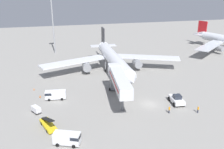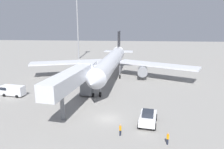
{
  "view_description": "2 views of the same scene",
  "coord_description": "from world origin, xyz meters",
  "px_view_note": "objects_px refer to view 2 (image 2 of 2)",
  "views": [
    {
      "loc": [
        -23.88,
        -48.22,
        26.66
      ],
      "look_at": [
        -4.54,
        17.94,
        2.26
      ],
      "focal_mm": 37.95,
      "sensor_mm": 36.0,
      "label": 1
    },
    {
      "loc": [
        3.66,
        -33.39,
        16.13
      ],
      "look_at": [
        -0.73,
        16.39,
        3.71
      ],
      "focal_mm": 34.33,
      "sensor_mm": 36.0,
      "label": 2
    }
  ],
  "objects_px": {
    "ground_crew_worker_foreground": "(120,130)",
    "ground_crew_worker_midground": "(168,138)",
    "service_van_far_center": "(12,90)",
    "safety_cone_charlie": "(9,84)",
    "jet_bridge": "(75,79)",
    "pushback_tug": "(148,118)",
    "apron_light_mast": "(77,15)",
    "airplane_at_gate": "(111,62)",
    "safety_cone_bravo": "(2,91)"
  },
  "relations": [
    {
      "from": "airplane_at_gate",
      "to": "pushback_tug",
      "type": "relative_size",
      "value": 8.9
    },
    {
      "from": "service_van_far_center",
      "to": "safety_cone_charlie",
      "type": "height_order",
      "value": "service_van_far_center"
    },
    {
      "from": "pushback_tug",
      "to": "ground_crew_worker_midground",
      "type": "bearing_deg",
      "value": -68.61
    },
    {
      "from": "service_van_far_center",
      "to": "safety_cone_bravo",
      "type": "height_order",
      "value": "service_van_far_center"
    },
    {
      "from": "service_van_far_center",
      "to": "safety_cone_bravo",
      "type": "xyz_separation_m",
      "value": [
        -3.84,
        2.2,
        -1.0
      ]
    },
    {
      "from": "safety_cone_charlie",
      "to": "airplane_at_gate",
      "type": "bearing_deg",
      "value": 18.94
    },
    {
      "from": "ground_crew_worker_foreground",
      "to": "safety_cone_charlie",
      "type": "height_order",
      "value": "ground_crew_worker_foreground"
    },
    {
      "from": "ground_crew_worker_foreground",
      "to": "apron_light_mast",
      "type": "distance_m",
      "value": 70.28
    },
    {
      "from": "jet_bridge",
      "to": "pushback_tug",
      "type": "xyz_separation_m",
      "value": [
        13.34,
        -6.08,
        -4.56
      ]
    },
    {
      "from": "ground_crew_worker_foreground",
      "to": "pushback_tug",
      "type": "bearing_deg",
      "value": 42.83
    },
    {
      "from": "ground_crew_worker_midground",
      "to": "jet_bridge",
      "type": "bearing_deg",
      "value": 142.93
    },
    {
      "from": "pushback_tug",
      "to": "safety_cone_charlie",
      "type": "xyz_separation_m",
      "value": [
        -34.42,
        18.89,
        -0.86
      ]
    },
    {
      "from": "pushback_tug",
      "to": "apron_light_mast",
      "type": "height_order",
      "value": "apron_light_mast"
    },
    {
      "from": "pushback_tug",
      "to": "safety_cone_bravo",
      "type": "distance_m",
      "value": 35.41
    },
    {
      "from": "jet_bridge",
      "to": "safety_cone_bravo",
      "type": "height_order",
      "value": "jet_bridge"
    },
    {
      "from": "apron_light_mast",
      "to": "safety_cone_charlie",
      "type": "bearing_deg",
      "value": -101.55
    },
    {
      "from": "pushback_tug",
      "to": "apron_light_mast",
      "type": "distance_m",
      "value": 68.15
    },
    {
      "from": "jet_bridge",
      "to": "service_van_far_center",
      "type": "xyz_separation_m",
      "value": [
        -15.63,
        5.0,
        -4.36
      ]
    },
    {
      "from": "airplane_at_gate",
      "to": "safety_cone_bravo",
      "type": "bearing_deg",
      "value": -149.2
    },
    {
      "from": "safety_cone_bravo",
      "to": "ground_crew_worker_foreground",
      "type": "bearing_deg",
      "value": -31.05
    },
    {
      "from": "jet_bridge",
      "to": "apron_light_mast",
      "type": "bearing_deg",
      "value": 103.03
    },
    {
      "from": "apron_light_mast",
      "to": "pushback_tug",
      "type": "bearing_deg",
      "value": -66.79
    },
    {
      "from": "pushback_tug",
      "to": "safety_cone_bravo",
      "type": "xyz_separation_m",
      "value": [
        -32.81,
        13.28,
        -0.8
      ]
    },
    {
      "from": "apron_light_mast",
      "to": "service_van_far_center",
      "type": "bearing_deg",
      "value": -93.53
    },
    {
      "from": "pushback_tug",
      "to": "ground_crew_worker_midground",
      "type": "relative_size",
      "value": 3.17
    },
    {
      "from": "pushback_tug",
      "to": "safety_cone_charlie",
      "type": "bearing_deg",
      "value": 151.24
    },
    {
      "from": "apron_light_mast",
      "to": "airplane_at_gate",
      "type": "bearing_deg",
      "value": -61.86
    },
    {
      "from": "airplane_at_gate",
      "to": "ground_crew_worker_foreground",
      "type": "bearing_deg",
      "value": -82.42
    },
    {
      "from": "ground_crew_worker_midground",
      "to": "apron_light_mast",
      "type": "bearing_deg",
      "value": 113.05
    },
    {
      "from": "service_van_far_center",
      "to": "ground_crew_worker_midground",
      "type": "xyz_separation_m",
      "value": [
        31.2,
        -16.76,
        -0.41
      ]
    },
    {
      "from": "pushback_tug",
      "to": "safety_cone_bravo",
      "type": "relative_size",
      "value": 8.18
    },
    {
      "from": "service_van_far_center",
      "to": "ground_crew_worker_midground",
      "type": "distance_m",
      "value": 35.42
    },
    {
      "from": "pushback_tug",
      "to": "service_van_far_center",
      "type": "height_order",
      "value": "pushback_tug"
    },
    {
      "from": "safety_cone_bravo",
      "to": "airplane_at_gate",
      "type": "bearing_deg",
      "value": 30.8
    },
    {
      "from": "service_van_far_center",
      "to": "ground_crew_worker_midground",
      "type": "bearing_deg",
      "value": -28.24
    },
    {
      "from": "jet_bridge",
      "to": "service_van_far_center",
      "type": "distance_m",
      "value": 16.98
    },
    {
      "from": "pushback_tug",
      "to": "apron_light_mast",
      "type": "xyz_separation_m",
      "value": [
        -25.93,
        60.47,
        17.77
      ]
    },
    {
      "from": "pushback_tug",
      "to": "ground_crew_worker_midground",
      "type": "distance_m",
      "value": 6.1
    },
    {
      "from": "airplane_at_gate",
      "to": "apron_light_mast",
      "type": "distance_m",
      "value": 39.59
    },
    {
      "from": "airplane_at_gate",
      "to": "ground_crew_worker_midground",
      "type": "bearing_deg",
      "value": -72.31
    },
    {
      "from": "safety_cone_charlie",
      "to": "jet_bridge",
      "type": "bearing_deg",
      "value": -31.29
    },
    {
      "from": "service_van_far_center",
      "to": "airplane_at_gate",
      "type": "bearing_deg",
      "value": 39.17
    },
    {
      "from": "service_van_far_center",
      "to": "safety_cone_charlie",
      "type": "distance_m",
      "value": 9.58
    },
    {
      "from": "jet_bridge",
      "to": "service_van_far_center",
      "type": "height_order",
      "value": "jet_bridge"
    },
    {
      "from": "ground_crew_worker_foreground",
      "to": "ground_crew_worker_midground",
      "type": "height_order",
      "value": "ground_crew_worker_foreground"
    },
    {
      "from": "ground_crew_worker_foreground",
      "to": "ground_crew_worker_midground",
      "type": "bearing_deg",
      "value": -15.18
    },
    {
      "from": "jet_bridge",
      "to": "safety_cone_charlie",
      "type": "height_order",
      "value": "jet_bridge"
    },
    {
      "from": "ground_crew_worker_foreground",
      "to": "safety_cone_charlie",
      "type": "distance_m",
      "value": 37.85
    },
    {
      "from": "airplane_at_gate",
      "to": "ground_crew_worker_foreground",
      "type": "relative_size",
      "value": 27.53
    },
    {
      "from": "pushback_tug",
      "to": "safety_cone_bravo",
      "type": "bearing_deg",
      "value": 157.97
    }
  ]
}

